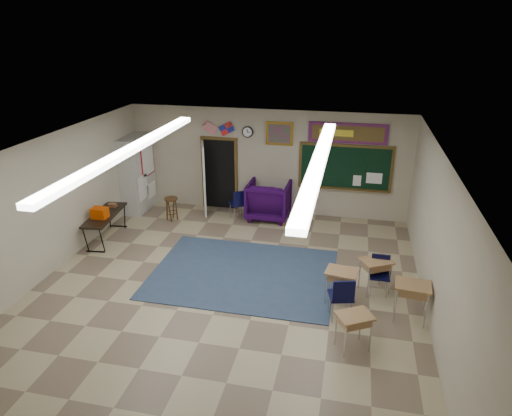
% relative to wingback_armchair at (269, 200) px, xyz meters
% --- Properties ---
extents(floor, '(9.00, 9.00, 0.00)m').
position_rel_wingback_armchair_xyz_m(floor, '(-0.16, -4.02, -0.54)').
color(floor, tan).
rests_on(floor, ground).
extents(back_wall, '(8.00, 0.04, 3.00)m').
position_rel_wingback_armchair_xyz_m(back_wall, '(-0.16, 0.48, 0.96)').
color(back_wall, '#B4AA92').
rests_on(back_wall, floor).
extents(front_wall, '(8.00, 0.04, 3.00)m').
position_rel_wingback_armchair_xyz_m(front_wall, '(-0.16, -8.52, 0.96)').
color(front_wall, '#B4AA92').
rests_on(front_wall, floor).
extents(left_wall, '(0.04, 9.00, 3.00)m').
position_rel_wingback_armchair_xyz_m(left_wall, '(-4.16, -4.02, 0.96)').
color(left_wall, '#B4AA92').
rests_on(left_wall, floor).
extents(right_wall, '(0.04, 9.00, 3.00)m').
position_rel_wingback_armchair_xyz_m(right_wall, '(3.84, -4.02, 0.96)').
color(right_wall, '#B4AA92').
rests_on(right_wall, floor).
extents(ceiling, '(8.00, 9.00, 0.04)m').
position_rel_wingback_armchair_xyz_m(ceiling, '(-0.16, -4.02, 2.46)').
color(ceiling, silver).
rests_on(ceiling, back_wall).
extents(area_rug, '(4.00, 3.00, 0.02)m').
position_rel_wingback_armchair_xyz_m(area_rug, '(0.04, -3.22, -0.53)').
color(area_rug, '#2F435B').
rests_on(area_rug, floor).
extents(fluorescent_strips, '(3.86, 6.00, 0.10)m').
position_rel_wingback_armchair_xyz_m(fluorescent_strips, '(-0.16, -4.02, 2.40)').
color(fluorescent_strips, white).
rests_on(fluorescent_strips, ceiling).
extents(doorway, '(1.10, 0.89, 2.16)m').
position_rel_wingback_armchair_xyz_m(doorway, '(-1.66, 0.33, 0.52)').
color(doorway, black).
rests_on(doorway, back_wall).
extents(chalkboard, '(2.55, 0.14, 1.30)m').
position_rel_wingback_armchair_xyz_m(chalkboard, '(2.04, 0.44, 0.92)').
color(chalkboard, '#553E18').
rests_on(chalkboard, back_wall).
extents(bulletin_board, '(2.10, 0.05, 0.55)m').
position_rel_wingback_armchair_xyz_m(bulletin_board, '(2.04, 0.44, 1.91)').
color(bulletin_board, red).
rests_on(bulletin_board, back_wall).
extents(framed_art_print, '(0.75, 0.05, 0.65)m').
position_rel_wingback_armchair_xyz_m(framed_art_print, '(0.19, 0.44, 1.81)').
color(framed_art_print, olive).
rests_on(framed_art_print, back_wall).
extents(wall_clock, '(0.32, 0.05, 0.32)m').
position_rel_wingback_armchair_xyz_m(wall_clock, '(-0.71, 0.44, 1.81)').
color(wall_clock, black).
rests_on(wall_clock, back_wall).
extents(wall_flags, '(1.16, 0.06, 0.70)m').
position_rel_wingback_armchair_xyz_m(wall_flags, '(-1.56, 0.42, 1.94)').
color(wall_flags, red).
rests_on(wall_flags, back_wall).
extents(storage_cabinet, '(0.59, 1.25, 2.20)m').
position_rel_wingback_armchair_xyz_m(storage_cabinet, '(-3.87, -0.17, 0.56)').
color(storage_cabinet, '#AEADA9').
rests_on(storage_cabinet, floor).
extents(wingback_armchair, '(1.17, 1.21, 1.08)m').
position_rel_wingback_armchair_xyz_m(wingback_armchair, '(0.00, 0.00, 0.00)').
color(wingback_armchair, '#210535').
rests_on(wingback_armchair, floor).
extents(student_chair_reading, '(0.63, 0.63, 0.91)m').
position_rel_wingback_armchair_xyz_m(student_chair_reading, '(-0.82, -0.30, -0.09)').
color(student_chair_reading, black).
rests_on(student_chair_reading, floor).
extents(student_chair_desk_a, '(0.55, 0.55, 0.90)m').
position_rel_wingback_armchair_xyz_m(student_chair_desk_a, '(2.21, -4.39, -0.09)').
color(student_chair_desk_a, black).
rests_on(student_chair_desk_a, floor).
extents(student_chair_desk_b, '(0.41, 0.41, 0.82)m').
position_rel_wingback_armchair_xyz_m(student_chair_desk_b, '(2.95, -3.40, -0.13)').
color(student_chair_desk_b, black).
rests_on(student_chair_desk_b, floor).
extents(student_desk_front_left, '(0.67, 0.55, 0.73)m').
position_rel_wingback_armchair_xyz_m(student_desk_front_left, '(2.19, -3.91, -0.13)').
color(student_desk_front_left, '#A27E4B').
rests_on(student_desk_front_left, floor).
extents(student_desk_front_right, '(0.75, 0.69, 0.72)m').
position_rel_wingback_armchair_xyz_m(student_desk_front_right, '(2.86, -3.31, -0.14)').
color(student_desk_front_right, '#A27E4B').
rests_on(student_desk_front_right, floor).
extents(student_desk_back_left, '(0.71, 0.66, 0.69)m').
position_rel_wingback_armchair_xyz_m(student_desk_back_left, '(2.46, -5.25, -0.16)').
color(student_desk_back_left, '#A27E4B').
rests_on(student_desk_back_left, floor).
extents(student_desk_back_right, '(0.68, 0.54, 0.77)m').
position_rel_wingback_armchair_xyz_m(student_desk_back_right, '(3.49, -4.19, -0.11)').
color(student_desk_back_right, '#A27E4B').
rests_on(student_desk_back_right, floor).
extents(folding_table, '(0.75, 1.73, 0.96)m').
position_rel_wingback_armchair_xyz_m(folding_table, '(-3.81, -2.26, -0.16)').
color(folding_table, black).
rests_on(folding_table, floor).
extents(wooden_stool, '(0.37, 0.37, 0.66)m').
position_rel_wingback_armchair_xyz_m(wooden_stool, '(-2.64, -0.74, -0.20)').
color(wooden_stool, '#442914').
rests_on(wooden_stool, floor).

